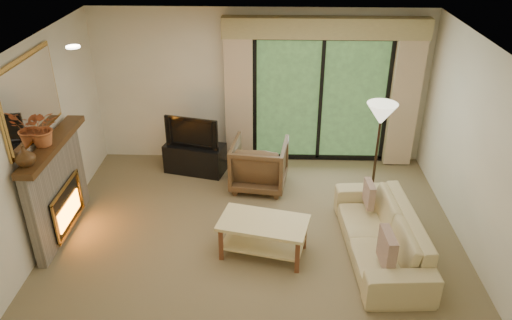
{
  "coord_description": "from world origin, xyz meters",
  "views": [
    {
      "loc": [
        0.19,
        -5.36,
        4.1
      ],
      "look_at": [
        0.0,
        0.3,
        1.1
      ],
      "focal_mm": 35.0,
      "sensor_mm": 36.0,
      "label": 1
    }
  ],
  "objects_px": {
    "armchair": "(259,164)",
    "sofa": "(381,233)",
    "media_console": "(195,158)",
    "coffee_table": "(263,237)"
  },
  "relations": [
    {
      "from": "armchair",
      "to": "sofa",
      "type": "distance_m",
      "value": 2.29
    },
    {
      "from": "media_console",
      "to": "sofa",
      "type": "bearing_deg",
      "value": -24.06
    },
    {
      "from": "armchair",
      "to": "coffee_table",
      "type": "bearing_deg",
      "value": 100.66
    },
    {
      "from": "media_console",
      "to": "armchair",
      "type": "height_order",
      "value": "armchair"
    },
    {
      "from": "armchair",
      "to": "media_console",
      "type": "bearing_deg",
      "value": -15.41
    },
    {
      "from": "media_console",
      "to": "coffee_table",
      "type": "height_order",
      "value": "coffee_table"
    },
    {
      "from": "sofa",
      "to": "coffee_table",
      "type": "height_order",
      "value": "sofa"
    },
    {
      "from": "media_console",
      "to": "armchair",
      "type": "relative_size",
      "value": 1.14
    },
    {
      "from": "sofa",
      "to": "coffee_table",
      "type": "distance_m",
      "value": 1.5
    },
    {
      "from": "media_console",
      "to": "coffee_table",
      "type": "xyz_separation_m",
      "value": [
        1.18,
        -2.15,
        0.01
      ]
    }
  ]
}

